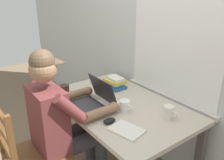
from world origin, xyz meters
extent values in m
cube|color=beige|center=(0.00, 0.48, 1.30)|extent=(6.00, 0.04, 2.60)
cube|color=white|center=(0.15, 0.46, 1.32)|extent=(0.94, 0.01, 1.17)
cube|color=beige|center=(0.15, 0.45, 0.71)|extent=(1.00, 0.06, 0.04)
cube|color=#BCB29E|center=(0.00, 0.00, 0.70)|extent=(1.28, 0.81, 0.03)
cube|color=#4C4742|center=(-0.59, -0.35, 0.34)|extent=(0.06, 0.06, 0.68)
cube|color=#4C4742|center=(-0.59, 0.35, 0.34)|extent=(0.06, 0.06, 0.68)
cube|color=brown|center=(-0.10, -0.58, 0.73)|extent=(0.34, 0.20, 0.50)
sphere|color=#936B4C|center=(-0.10, -0.58, 1.12)|extent=(0.19, 0.19, 0.19)
sphere|color=brown|center=(-0.10, -0.58, 1.17)|extent=(0.17, 0.17, 0.17)
cube|color=brown|center=(-0.10, -0.50, 1.16)|extent=(0.13, 0.10, 0.01)
cylinder|color=#38383D|center=(-0.19, -0.38, 0.48)|extent=(0.13, 0.40, 0.13)
cylinder|color=#38383D|center=(-0.01, -0.38, 0.48)|extent=(0.13, 0.40, 0.13)
cylinder|color=#38383D|center=(-0.19, -0.18, 0.24)|extent=(0.10, 0.10, 0.48)
cylinder|color=#38383D|center=(-0.01, -0.18, 0.24)|extent=(0.10, 0.10, 0.48)
cylinder|color=brown|center=(-0.30, -0.49, 0.87)|extent=(0.10, 0.25, 0.26)
cylinder|color=#936B4C|center=(-0.30, -0.26, 0.77)|extent=(0.07, 0.28, 0.07)
sphere|color=#936B4C|center=(-0.29, -0.12, 0.77)|extent=(0.08, 0.08, 0.08)
cylinder|color=brown|center=(0.10, -0.49, 0.87)|extent=(0.10, 0.25, 0.26)
cylinder|color=#936B4C|center=(0.10, -0.26, 0.77)|extent=(0.07, 0.28, 0.07)
sphere|color=#936B4C|center=(0.09, -0.12, 0.77)|extent=(0.08, 0.08, 0.08)
cube|color=brown|center=(-0.10, -0.70, 0.47)|extent=(0.42, 0.42, 0.02)
cube|color=brown|center=(-0.29, -0.51, 0.23)|extent=(0.04, 0.04, 0.46)
cube|color=brown|center=(0.09, -0.89, 0.72)|extent=(0.04, 0.04, 0.48)
cube|color=brown|center=(-0.10, -0.89, 0.60)|extent=(0.36, 0.02, 0.04)
cube|color=brown|center=(-0.10, -0.89, 0.74)|extent=(0.36, 0.02, 0.04)
cube|color=brown|center=(-0.10, -0.89, 0.88)|extent=(0.36, 0.02, 0.04)
cube|color=#232328|center=(-0.10, -0.24, 0.73)|extent=(0.33, 0.23, 0.02)
cube|color=#38383D|center=(-0.10, -0.24, 0.74)|extent=(0.29, 0.17, 0.00)
cube|color=#232328|center=(-0.10, -0.09, 0.84)|extent=(0.33, 0.08, 0.21)
cube|color=#4C515B|center=(-0.10, -0.09, 0.84)|extent=(0.29, 0.06, 0.18)
ellipsoid|color=black|center=(0.19, -0.24, 0.74)|extent=(0.06, 0.10, 0.03)
cylinder|color=silver|center=(0.40, 0.15, 0.77)|extent=(0.08, 0.08, 0.10)
torus|color=silver|center=(0.46, 0.15, 0.78)|extent=(0.05, 0.01, 0.05)
cylinder|color=#38281E|center=(-0.43, -0.29, 0.77)|extent=(0.09, 0.09, 0.10)
torus|color=#38281E|center=(-0.38, -0.29, 0.77)|extent=(0.05, 0.01, 0.05)
cylinder|color=white|center=(0.12, -0.03, 0.76)|extent=(0.09, 0.09, 0.09)
torus|color=white|center=(0.17, -0.03, 0.77)|extent=(0.05, 0.01, 0.05)
cube|color=#2D5B9E|center=(-0.30, 0.19, 0.73)|extent=(0.20, 0.15, 0.03)
cube|color=#2D5B9E|center=(-0.31, 0.19, 0.76)|extent=(0.19, 0.12, 0.02)
cube|color=gold|center=(-0.32, 0.20, 0.78)|extent=(0.21, 0.16, 0.03)
cube|color=white|center=(-0.30, 0.19, 0.81)|extent=(0.16, 0.12, 0.03)
cube|color=silver|center=(0.35, -0.21, 0.73)|extent=(0.26, 0.21, 0.01)
cube|color=white|center=(-0.04, -0.08, 0.72)|extent=(0.25, 0.21, 0.01)
camera|label=1|loc=(1.42, -1.13, 1.65)|focal=38.44mm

